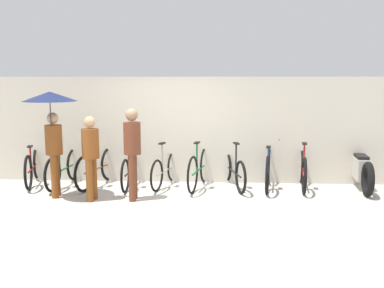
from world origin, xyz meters
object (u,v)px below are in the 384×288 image
Objects in this scene: pedestrian_center at (91,152)px; parked_bicycle_1 at (64,168)px; parked_bicycle_3 at (131,170)px; pedestrian_leading at (51,115)px; parked_bicycle_7 at (268,169)px; pedestrian_trailing at (132,147)px; parked_bicycle_8 at (303,170)px; motorcycle at (361,170)px; parked_bicycle_2 at (98,168)px; parked_bicycle_0 at (33,167)px; parked_bicycle_4 at (165,169)px; parked_bicycle_6 at (233,170)px; parked_bicycle_5 at (199,169)px.

parked_bicycle_1 is at bearing -40.90° from pedestrian_center.
pedestrian_leading is at bearing 128.15° from parked_bicycle_3.
pedestrian_trailing is at bearing 120.01° from parked_bicycle_7.
pedestrian_leading is at bearing -0.22° from pedestrian_center.
parked_bicycle_8 is 3.60m from pedestrian_trailing.
parked_bicycle_7 reaches higher than motorcycle.
parked_bicycle_3 is 1.02× the size of parked_bicycle_8.
parked_bicycle_2 is 3.62m from parked_bicycle_7.
parked_bicycle_0 is 2.90m from parked_bicycle_4.
parked_bicycle_8 reaches higher than motorcycle.
parked_bicycle_1 is 1.52m from pedestrian_center.
parked_bicycle_7 is at bearing -104.65° from parked_bicycle_0.
pedestrian_leading is (0.89, -1.06, 1.23)m from parked_bicycle_0.
parked_bicycle_3 is 2.90m from parked_bicycle_7.
motorcycle is at bearing -177.73° from pedestrian_leading.
pedestrian_leading is (0.16, -0.96, 1.23)m from parked_bicycle_1.
pedestrian_leading reaches higher than parked_bicycle_6.
pedestrian_trailing reaches higher than parked_bicycle_6.
pedestrian_trailing reaches higher than motorcycle.
parked_bicycle_7 is 0.99× the size of pedestrian_trailing.
parked_bicycle_7 is at bearing -153.64° from pedestrian_center.
parked_bicycle_2 is at bearing -71.62° from pedestrian_center.
parked_bicycle_8 is at bearing 99.78° from motorcycle.
parked_bicycle_2 is 2.17m from parked_bicycle_5.
pedestrian_trailing is at bearing -123.53° from parked_bicycle_2.
parked_bicycle_0 is at bearing 88.82° from parked_bicycle_3.
pedestrian_trailing is (-3.38, -1.07, 0.63)m from parked_bicycle_8.
parked_bicycle_8 is 1.07× the size of pedestrian_center.
parked_bicycle_1 reaches higher than parked_bicycle_4.
pedestrian_center reaches higher than parked_bicycle_6.
pedestrian_leading is 1.64m from pedestrian_trailing.
parked_bicycle_6 reaches higher than parked_bicycle_5.
pedestrian_center reaches higher than parked_bicycle_7.
pedestrian_leading is (-2.74, -0.98, 1.21)m from parked_bicycle_5.
parked_bicycle_2 is at bearing 101.36° from parked_bicycle_5.
parked_bicycle_2 reaches higher than parked_bicycle_3.
parked_bicycle_7 is 0.73m from parked_bicycle_8.
parked_bicycle_6 is (1.44, -0.02, 0.00)m from parked_bicycle_4.
parked_bicycle_6 is 2.66m from motorcycle.
pedestrian_trailing reaches higher than parked_bicycle_1.
parked_bicycle_8 is (2.17, 0.04, -0.01)m from parked_bicycle_5.
parked_bicycle_5 is 1.04× the size of parked_bicycle_7.
parked_bicycle_8 is at bearing -88.07° from parked_bicycle_3.
motorcycle is at bearing -75.29° from parked_bicycle_2.
parked_bicycle_3 is (1.45, 0.02, -0.01)m from parked_bicycle_1.
pedestrian_center is at bearing 99.93° from parked_bicycle_6.
parked_bicycle_6 reaches higher than parked_bicycle_2.
motorcycle is (5.55, 0.10, -0.01)m from parked_bicycle_2.
parked_bicycle_4 is at bearing -82.98° from parked_bicycle_1.
parked_bicycle_0 is 1.00× the size of parked_bicycle_6.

